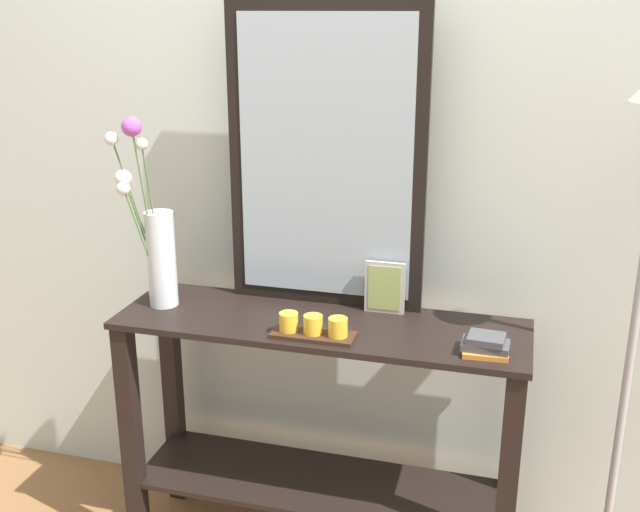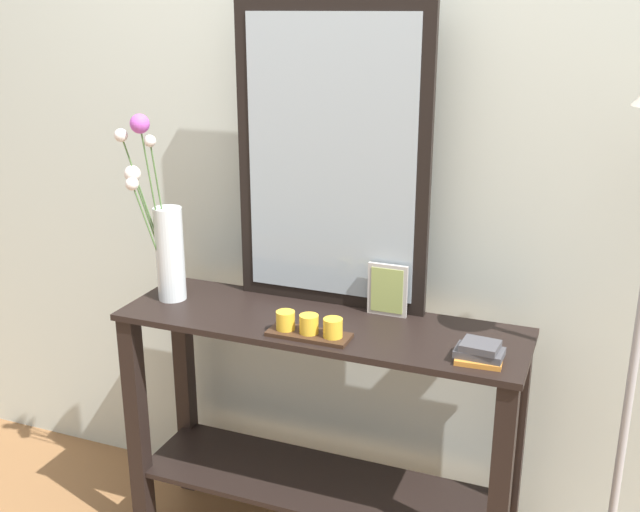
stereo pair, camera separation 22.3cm
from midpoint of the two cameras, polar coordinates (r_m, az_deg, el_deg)
The scene contains 7 objects.
wall_back at distance 2.45m, azimuth -0.68°, elevation 8.94°, with size 6.40×0.08×2.70m, color beige.
console_table at distance 2.45m, azimuth -2.66°, elevation -11.93°, with size 1.26×0.38×0.84m.
mirror_leaning at distance 2.32m, azimuth -2.33°, elevation 7.30°, with size 0.62×0.03×0.94m.
tall_vase_left at distance 2.43m, azimuth -14.84°, elevation 1.05°, with size 0.16×0.15×0.61m.
candle_tray at distance 2.19m, azimuth -3.46°, elevation -5.51°, with size 0.24×0.09×0.07m.
picture_frame_small at distance 2.34m, azimuth 2.19°, elevation -2.45°, with size 0.12×0.01×0.17m.
book_stack at distance 2.11m, azimuth 9.45°, elevation -6.72°, with size 0.13×0.10×0.05m.
Camera 1 is at (0.57, -2.04, 1.75)m, focal length 42.43 mm.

